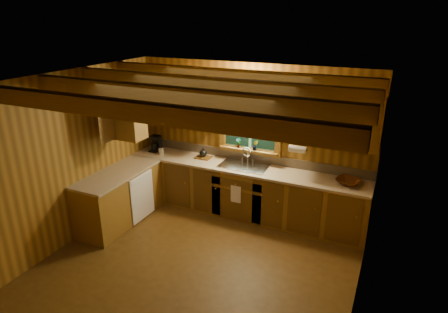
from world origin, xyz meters
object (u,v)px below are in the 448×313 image
object	(u,v)px
wicker_basket	(348,182)
cutting_board	(203,157)
sink	(244,169)
coffee_maker	(155,143)

from	to	relation	value
wicker_basket	cutting_board	bearing A→B (deg)	178.45
sink	coffee_maker	size ratio (longest dim) A/B	2.73
coffee_maker	sink	bearing A→B (deg)	-1.87
wicker_basket	coffee_maker	bearing A→B (deg)	179.34
cutting_board	coffee_maker	bearing A→B (deg)	-178.80
coffee_maker	wicker_basket	distance (m)	3.53
sink	wicker_basket	size ratio (longest dim) A/B	2.31
cutting_board	wicker_basket	size ratio (longest dim) A/B	0.78
sink	cutting_board	world-z (taller)	sink
cutting_board	wicker_basket	distance (m)	2.53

